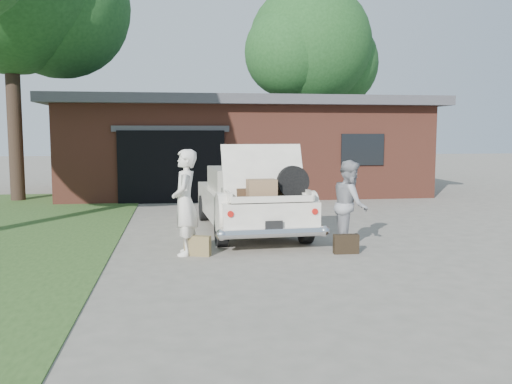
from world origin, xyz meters
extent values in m
plane|color=gray|center=(0.00, 0.00, 0.00)|extent=(90.00, 90.00, 0.00)
cube|color=brown|center=(1.00, 11.50, 1.50)|extent=(12.00, 7.00, 3.00)
cube|color=#4C4C51|center=(1.00, 11.50, 3.15)|extent=(12.80, 7.80, 0.30)
cube|color=black|center=(-1.50, 8.05, 1.10)|extent=(3.20, 0.30, 2.20)
cube|color=#4C4C51|center=(-1.50, 7.98, 2.25)|extent=(3.50, 0.12, 0.18)
cube|color=black|center=(4.50, 7.98, 1.60)|extent=(1.40, 0.08, 1.00)
cylinder|color=#38281E|center=(-6.33, 9.33, 2.76)|extent=(0.44, 0.44, 5.52)
sphere|color=#275D26|center=(-4.98, 9.93, 6.11)|extent=(4.48, 4.48, 4.48)
cylinder|color=#38281E|center=(5.07, 17.33, 2.52)|extent=(0.44, 0.44, 5.04)
sphere|color=#275D26|center=(5.07, 17.33, 6.30)|extent=(5.93, 5.93, 5.93)
sphere|color=#275D26|center=(6.41, 17.92, 5.58)|extent=(4.44, 4.44, 4.44)
sphere|color=#275D26|center=(3.89, 16.59, 5.85)|extent=(4.15, 4.15, 4.15)
cube|color=white|center=(0.19, 2.98, 0.58)|extent=(2.01, 4.72, 0.60)
cube|color=#ABA796|center=(0.18, 3.26, 1.11)|extent=(1.63, 1.93, 0.48)
cube|color=black|center=(0.13, 4.14, 1.09)|extent=(1.44, 0.15, 0.41)
cube|color=black|center=(0.22, 2.38, 1.09)|extent=(1.44, 0.15, 0.41)
cylinder|color=black|center=(-0.54, 1.37, 0.31)|extent=(0.24, 0.62, 0.61)
cylinder|color=black|center=(1.09, 1.46, 0.31)|extent=(0.24, 0.62, 0.61)
cylinder|color=black|center=(-0.71, 4.51, 0.31)|extent=(0.24, 0.62, 0.61)
cylinder|color=black|center=(0.92, 4.60, 0.31)|extent=(0.24, 0.62, 0.61)
cylinder|color=silver|center=(0.32, 0.63, 0.37)|extent=(1.90, 0.27, 0.17)
cylinder|color=#A5140F|center=(-0.44, 0.65, 0.72)|extent=(0.12, 0.10, 0.11)
cylinder|color=#A5140F|center=(1.07, 0.73, 0.72)|extent=(0.12, 0.10, 0.11)
cube|color=black|center=(0.32, 0.61, 0.51)|extent=(0.32, 0.04, 0.16)
cube|color=black|center=(0.29, 1.23, 0.90)|extent=(1.49, 1.09, 0.04)
cube|color=white|center=(-0.45, 1.19, 0.99)|extent=(0.11, 1.02, 0.17)
cube|color=white|center=(1.03, 1.27, 0.99)|extent=(0.11, 1.02, 0.17)
cube|color=white|center=(0.31, 0.72, 0.95)|extent=(1.48, 0.14, 0.11)
cube|color=white|center=(0.27, 1.52, 1.41)|extent=(1.58, 0.54, 0.99)
cube|color=#4B3420|center=(0.01, 1.43, 1.00)|extent=(0.56, 0.38, 0.17)
cube|color=#946F4B|center=(0.17, 1.08, 1.10)|extent=(0.54, 0.37, 0.36)
cube|color=black|center=(0.40, 1.36, 0.99)|extent=(0.49, 0.33, 0.15)
cylinder|color=black|center=(0.78, 1.21, 1.21)|extent=(0.60, 0.18, 0.59)
imported|color=silver|center=(-1.22, 0.79, 0.92)|extent=(0.50, 0.71, 1.84)
imported|color=#919297|center=(1.80, 0.93, 0.81)|extent=(0.76, 0.89, 1.62)
cube|color=olive|center=(-1.01, 0.66, 0.18)|extent=(0.47, 0.30, 0.35)
cube|color=black|center=(1.58, 0.45, 0.17)|extent=(0.45, 0.16, 0.34)
camera|label=1|loc=(-1.34, -8.58, 2.10)|focal=38.00mm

